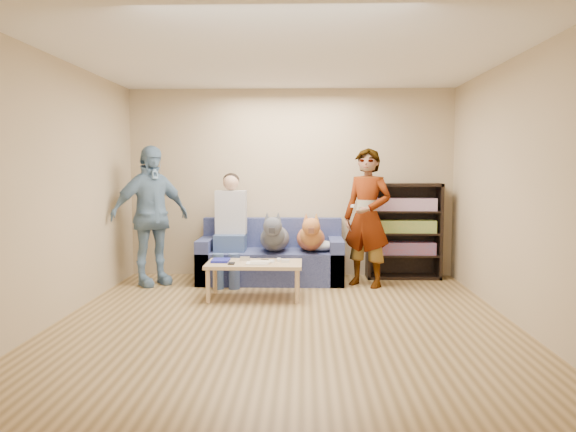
{
  "coord_description": "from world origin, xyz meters",
  "views": [
    {
      "loc": [
        0.19,
        -5.34,
        1.52
      ],
      "look_at": [
        0.0,
        1.2,
        0.95
      ],
      "focal_mm": 35.0,
      "sensor_mm": 36.0,
      "label": 1
    }
  ],
  "objects_px": {
    "notebook_blue": "(221,260)",
    "dog_tan": "(311,237)",
    "person_seated": "(230,224)",
    "dog_gray": "(274,237)",
    "camera_silver": "(245,259)",
    "sofa": "(271,260)",
    "person_standing_right": "(367,218)",
    "bookshelf": "(404,229)",
    "coffee_table": "(254,266)",
    "person_standing_left": "(150,216)"
  },
  "relations": [
    {
      "from": "dog_gray",
      "to": "coffee_table",
      "type": "relative_size",
      "value": 1.12
    },
    {
      "from": "person_standing_left",
      "to": "person_seated",
      "type": "distance_m",
      "value": 1.03
    },
    {
      "from": "dog_tan",
      "to": "bookshelf",
      "type": "bearing_deg",
      "value": 17.05
    },
    {
      "from": "person_standing_left",
      "to": "dog_tan",
      "type": "bearing_deg",
      "value": -36.78
    },
    {
      "from": "dog_gray",
      "to": "bookshelf",
      "type": "xyz_separation_m",
      "value": [
        1.75,
        0.46,
        0.06
      ]
    },
    {
      "from": "person_seated",
      "to": "dog_gray",
      "type": "distance_m",
      "value": 0.61
    },
    {
      "from": "person_standing_right",
      "to": "sofa",
      "type": "distance_m",
      "value": 1.41
    },
    {
      "from": "sofa",
      "to": "dog_gray",
      "type": "distance_m",
      "value": 0.41
    },
    {
      "from": "dog_tan",
      "to": "person_standing_left",
      "type": "bearing_deg",
      "value": -175.83
    },
    {
      "from": "camera_silver",
      "to": "sofa",
      "type": "distance_m",
      "value": 0.95
    },
    {
      "from": "notebook_blue",
      "to": "dog_tan",
      "type": "bearing_deg",
      "value": 37.51
    },
    {
      "from": "dog_gray",
      "to": "person_standing_right",
      "type": "bearing_deg",
      "value": -4.12
    },
    {
      "from": "person_standing_left",
      "to": "sofa",
      "type": "distance_m",
      "value": 1.69
    },
    {
      "from": "coffee_table",
      "to": "bookshelf",
      "type": "height_order",
      "value": "bookshelf"
    },
    {
      "from": "notebook_blue",
      "to": "sofa",
      "type": "distance_m",
      "value": 1.12
    },
    {
      "from": "notebook_blue",
      "to": "camera_silver",
      "type": "distance_m",
      "value": 0.29
    },
    {
      "from": "camera_silver",
      "to": "sofa",
      "type": "xyz_separation_m",
      "value": [
        0.26,
        0.9,
        -0.16
      ]
    },
    {
      "from": "person_standing_right",
      "to": "camera_silver",
      "type": "distance_m",
      "value": 1.67
    },
    {
      "from": "person_standing_right",
      "to": "coffee_table",
      "type": "distance_m",
      "value": 1.63
    },
    {
      "from": "person_standing_right",
      "to": "bookshelf",
      "type": "distance_m",
      "value": 0.8
    },
    {
      "from": "sofa",
      "to": "dog_gray",
      "type": "xyz_separation_m",
      "value": [
        0.05,
        -0.22,
        0.34
      ]
    },
    {
      "from": "person_standing_left",
      "to": "camera_silver",
      "type": "xyz_separation_m",
      "value": [
        1.28,
        -0.6,
        -0.45
      ]
    },
    {
      "from": "dog_gray",
      "to": "coffee_table",
      "type": "xyz_separation_m",
      "value": [
        -0.19,
        -0.8,
        -0.25
      ]
    },
    {
      "from": "person_standing_right",
      "to": "notebook_blue",
      "type": "height_order",
      "value": "person_standing_right"
    },
    {
      "from": "notebook_blue",
      "to": "dog_tan",
      "type": "xyz_separation_m",
      "value": [
        1.06,
        0.82,
        0.18
      ]
    },
    {
      "from": "person_standing_right",
      "to": "dog_gray",
      "type": "xyz_separation_m",
      "value": [
        -1.19,
        0.09,
        -0.26
      ]
    },
    {
      "from": "person_standing_right",
      "to": "sofa",
      "type": "relative_size",
      "value": 0.93
    },
    {
      "from": "person_seated",
      "to": "bookshelf",
      "type": "bearing_deg",
      "value": 8.78
    },
    {
      "from": "bookshelf",
      "to": "dog_tan",
      "type": "bearing_deg",
      "value": -162.95
    },
    {
      "from": "sofa",
      "to": "person_standing_left",
      "type": "bearing_deg",
      "value": -168.71
    },
    {
      "from": "person_standing_right",
      "to": "camera_silver",
      "type": "xyz_separation_m",
      "value": [
        -1.5,
        -0.59,
        -0.43
      ]
    },
    {
      "from": "dog_tan",
      "to": "person_standing_right",
      "type": "bearing_deg",
      "value": -12.0
    },
    {
      "from": "person_seated",
      "to": "coffee_table",
      "type": "xyz_separation_m",
      "value": [
        0.4,
        -0.9,
        -0.4
      ]
    },
    {
      "from": "dog_tan",
      "to": "coffee_table",
      "type": "relative_size",
      "value": 1.04
    },
    {
      "from": "person_standing_left",
      "to": "camera_silver",
      "type": "distance_m",
      "value": 1.49
    },
    {
      "from": "person_standing_left",
      "to": "sofa",
      "type": "relative_size",
      "value": 0.95
    },
    {
      "from": "notebook_blue",
      "to": "sofa",
      "type": "relative_size",
      "value": 0.14
    },
    {
      "from": "camera_silver",
      "to": "person_seated",
      "type": "xyz_separation_m",
      "value": [
        -0.28,
        0.78,
        0.33
      ]
    },
    {
      "from": "notebook_blue",
      "to": "dog_tan",
      "type": "distance_m",
      "value": 1.35
    },
    {
      "from": "person_standing_left",
      "to": "dog_tan",
      "type": "distance_m",
      "value": 2.09
    },
    {
      "from": "camera_silver",
      "to": "coffee_table",
      "type": "bearing_deg",
      "value": -45.0
    },
    {
      "from": "notebook_blue",
      "to": "bookshelf",
      "type": "xyz_separation_m",
      "value": [
        2.34,
        1.21,
        0.25
      ]
    },
    {
      "from": "bookshelf",
      "to": "person_seated",
      "type": "bearing_deg",
      "value": -171.22
    },
    {
      "from": "camera_silver",
      "to": "notebook_blue",
      "type": "bearing_deg",
      "value": -165.96
    },
    {
      "from": "person_standing_right",
      "to": "coffee_table",
      "type": "bearing_deg",
      "value": -118.53
    },
    {
      "from": "dog_gray",
      "to": "sofa",
      "type": "bearing_deg",
      "value": 103.31
    },
    {
      "from": "person_standing_right",
      "to": "person_standing_left",
      "type": "xyz_separation_m",
      "value": [
        -2.78,
        0.0,
        0.02
      ]
    },
    {
      "from": "notebook_blue",
      "to": "person_seated",
      "type": "bearing_deg",
      "value": 89.71
    },
    {
      "from": "person_standing_left",
      "to": "coffee_table",
      "type": "xyz_separation_m",
      "value": [
        1.4,
        -0.72,
        -0.53
      ]
    },
    {
      "from": "sofa",
      "to": "dog_tan",
      "type": "xyz_separation_m",
      "value": [
        0.53,
        -0.16,
        0.33
      ]
    }
  ]
}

